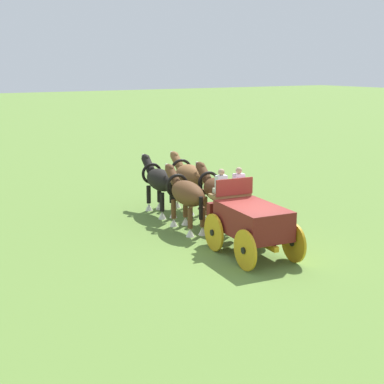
% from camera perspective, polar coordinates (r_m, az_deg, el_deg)
% --- Properties ---
extents(ground_plane, '(220.00, 220.00, 0.00)m').
position_cam_1_polar(ground_plane, '(18.28, 6.00, -6.36)').
color(ground_plane, olive).
extents(show_wagon, '(5.54, 2.14, 2.58)m').
position_cam_1_polar(show_wagon, '(18.09, 5.79, -2.77)').
color(show_wagon, maroon).
rests_on(show_wagon, ground).
extents(draft_horse_rear_near, '(3.13, 1.12, 2.20)m').
position_cam_1_polar(draft_horse_rear_near, '(20.69, -0.61, -0.20)').
color(draft_horse_rear_near, brown).
rests_on(draft_horse_rear_near, ground).
extents(draft_horse_rear_off, '(3.06, 1.12, 2.19)m').
position_cam_1_polar(draft_horse_rear_off, '(21.25, 2.58, 0.11)').
color(draft_horse_rear_off, brown).
rests_on(draft_horse_rear_off, ground).
extents(draft_horse_lead_near, '(3.14, 1.10, 2.21)m').
position_cam_1_polar(draft_horse_lead_near, '(23.02, -3.31, 1.13)').
color(draft_horse_lead_near, black).
rests_on(draft_horse_lead_near, ground).
extents(draft_horse_lead_off, '(3.00, 1.21, 2.25)m').
position_cam_1_polar(draft_horse_lead_off, '(23.50, -0.35, 1.47)').
color(draft_horse_lead_off, brown).
rests_on(draft_horse_lead_off, ground).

